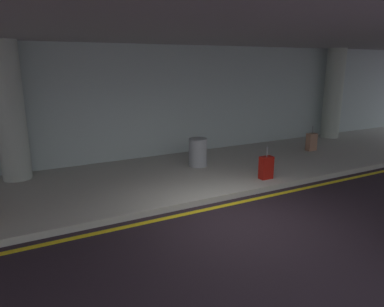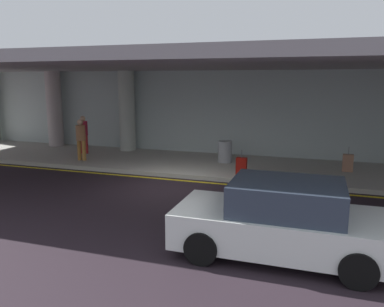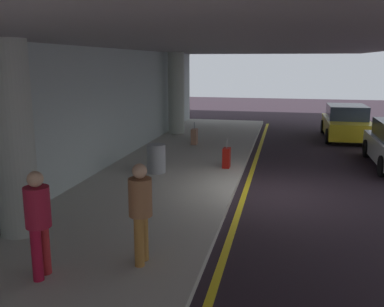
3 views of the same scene
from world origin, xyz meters
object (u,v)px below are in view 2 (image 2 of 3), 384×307
(support_column_center, at_px, (127,111))
(traveler_with_luggage, at_px, (81,137))
(support_column_left_mid, at_px, (54,109))
(car_white, at_px, (282,221))
(person_waiting_for_ride, at_px, (83,132))
(suitcase_upright_secondary, at_px, (241,167))
(suitcase_upright_primary, at_px, (348,163))
(trash_bin_steel, at_px, (225,152))

(support_column_center, bearing_deg, traveler_with_luggage, -104.70)
(support_column_left_mid, xyz_separation_m, support_column_center, (4.00, 0.00, 0.00))
(support_column_center, height_order, car_white, support_column_center)
(car_white, distance_m, person_waiting_for_ride, 11.88)
(traveler_with_luggage, bearing_deg, person_waiting_for_ride, -73.44)
(support_column_left_mid, height_order, suitcase_upright_secondary, support_column_left_mid)
(person_waiting_for_ride, height_order, suitcase_upright_secondary, person_waiting_for_ride)
(support_column_left_mid, relative_size, support_column_center, 1.00)
(support_column_left_mid, relative_size, suitcase_upright_secondary, 4.06)
(traveler_with_luggage, xyz_separation_m, suitcase_upright_primary, (10.23, 1.31, -0.65))
(car_white, bearing_deg, support_column_left_mid, 144.65)
(person_waiting_for_ride, relative_size, trash_bin_steel, 1.98)
(person_waiting_for_ride, distance_m, suitcase_upright_primary, 11.02)
(car_white, bearing_deg, trash_bin_steel, 112.13)
(traveler_with_luggage, distance_m, suitcase_upright_secondary, 6.75)
(car_white, bearing_deg, traveler_with_luggage, 145.91)
(traveler_with_luggage, relative_size, suitcase_upright_primary, 1.87)
(traveler_with_luggage, bearing_deg, support_column_left_mid, -52.79)
(traveler_with_luggage, distance_m, person_waiting_for_ride, 1.55)
(traveler_with_luggage, distance_m, suitcase_upright_primary, 10.33)
(suitcase_upright_secondary, height_order, trash_bin_steel, suitcase_upright_secondary)
(car_white, height_order, suitcase_upright_secondary, car_white)
(trash_bin_steel, bearing_deg, support_column_center, 166.35)
(support_column_left_mid, xyz_separation_m, suitcase_upright_secondary, (10.00, -3.16, -1.51))
(suitcase_upright_primary, relative_size, suitcase_upright_secondary, 1.00)
(support_column_center, relative_size, person_waiting_for_ride, 2.17)
(person_waiting_for_ride, bearing_deg, trash_bin_steel, 14.72)
(person_waiting_for_ride, distance_m, suitcase_upright_secondary, 7.73)
(traveler_with_luggage, relative_size, trash_bin_steel, 1.98)
(traveler_with_luggage, bearing_deg, car_white, 131.58)
(person_waiting_for_ride, relative_size, suitcase_upright_secondary, 1.87)
(suitcase_upright_primary, xyz_separation_m, trash_bin_steel, (-4.57, 0.18, 0.11))
(suitcase_upright_primary, bearing_deg, trash_bin_steel, -178.96)
(support_column_left_mid, height_order, suitcase_upright_primary, support_column_left_mid)
(person_waiting_for_ride, relative_size, suitcase_upright_primary, 1.87)
(suitcase_upright_secondary, bearing_deg, person_waiting_for_ride, 145.83)
(support_column_left_mid, xyz_separation_m, person_waiting_for_ride, (2.52, -1.35, -0.86))
(person_waiting_for_ride, bearing_deg, support_column_center, 55.75)
(car_white, xyz_separation_m, person_waiting_for_ride, (-9.35, 7.32, 0.40))
(car_white, xyz_separation_m, traveler_with_luggage, (-8.57, 5.98, 0.40))
(trash_bin_steel, bearing_deg, support_column_left_mid, 172.35)
(support_column_center, bearing_deg, trash_bin_steel, -13.65)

